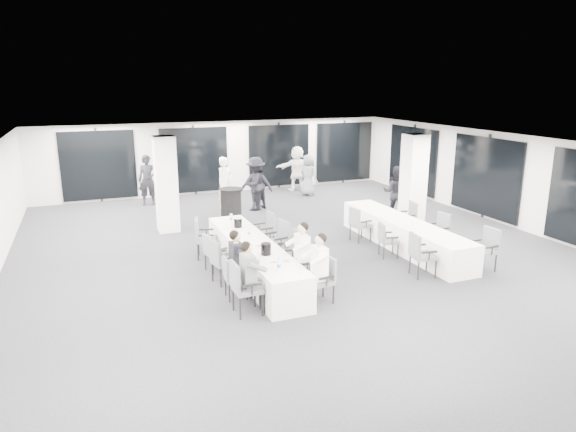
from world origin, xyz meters
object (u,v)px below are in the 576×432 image
Objects in this scene: ice_bucket_far at (238,223)px; banquet_table_main at (253,258)px; standing_guest_f at (297,165)px; standing_guest_b at (255,181)px; chair_side_left_mid at (386,238)px; chair_main_right_near at (324,277)px; standing_guest_e at (308,172)px; chair_side_right_near at (486,247)px; ice_bucket_near at (266,249)px; chair_main_right_fourth at (279,238)px; chair_side_left_far at (358,222)px; chair_side_right_far at (408,216)px; chair_main_left_far at (203,236)px; chair_main_left_second at (232,275)px; chair_main_left_fourth at (213,250)px; chair_main_right_far at (266,229)px; cocktail_table at (231,204)px; banquet_table_side at (403,234)px; chair_main_left_near at (243,285)px; chair_side_right_mid at (439,229)px; standing_guest_c at (256,180)px; standing_guest_g at (148,177)px; chair_main_left_mid at (221,259)px; standing_guest_a at (225,179)px; chair_main_right_second at (306,263)px; standing_guest_h at (396,189)px; chair_main_right_mid at (293,249)px.

banquet_table_main is at bearing -91.31° from ice_bucket_far.
standing_guest_b is at bearing 49.48° from standing_guest_f.
chair_side_left_mid is (3.45, -0.12, 0.12)m from banquet_table_main.
standing_guest_f is at bearing 57.09° from ice_bucket_far.
standing_guest_e reaches higher than chair_main_right_near.
ice_bucket_far is (-4.53, -5.90, -0.04)m from standing_guest_e.
chair_side_right_near is 5.21m from ice_bucket_near.
chair_main_right_fourth is at bearing 70.13° from standing_guest_f.
standing_guest_b is at bearing -169.49° from chair_side_left_far.
chair_main_right_fourth is at bearing 109.70° from chair_side_right_far.
chair_main_left_second is at bearing 14.32° from chair_main_left_far.
chair_side_left_far is (3.45, 1.29, 0.17)m from banquet_table_main.
chair_main_right_far is at bearing 108.06° from chair_main_left_fourth.
cocktail_table is at bearing 13.70° from standing_guest_b.
chair_side_right_near is (0.84, -2.13, 0.20)m from banquet_table_side.
standing_guest_e is at bearing 60.72° from ice_bucket_near.
banquet_table_side is 1.27m from chair_side_left_far.
standing_guest_f is at bearing 88.22° from banquet_table_side.
chair_main_right_far is 2.62m from chair_side_left_far.
chair_main_right_near is at bearing 75.92° from standing_guest_f.
chair_main_left_near reaches higher than ice_bucket_far.
chair_main_left_second reaches higher than banquet_table_side.
chair_side_right_mid is 6.67m from standing_guest_c.
chair_main_left_far is (-5.11, 1.17, 0.20)m from banquet_table_side.
cocktail_table is 4.13m from chair_main_right_fourth.
standing_guest_f is 1.00× the size of standing_guest_g.
chair_side_right_far is at bearing 93.27° from chair_main_left_mid.
chair_main_right_near is 3.45m from ice_bucket_far.
standing_guest_b is 0.99× the size of standing_guest_f.
standing_guest_g is at bearing 15.52° from chair_main_right_far.
chair_main_left_near reaches higher than chair_main_left_far.
standing_guest_f is (3.47, 1.85, 0.01)m from standing_guest_a.
chair_main_right_fourth is 5.88m from standing_guest_a.
chair_main_right_second is 6.53m from standing_guest_h.
banquet_table_side is at bearing 118.56° from standing_guest_c.
ice_bucket_far is at bearing -98.89° from chair_side_left_far.
standing_guest_c reaches higher than ice_bucket_far.
chair_main_left_far is at bearing -140.68° from standing_guest_a.
chair_main_right_near reaches higher than chair_main_left_fourth.
banquet_table_main is 3.46m from chair_side_left_mid.
chair_side_left_mid is 0.91× the size of chair_side_right_mid.
standing_guest_g reaches higher than standing_guest_f.
chair_side_left_far is 6.07m from standing_guest_e.
chair_side_left_mid is at bearing -67.83° from chair_main_right_second.
ice_bucket_near is 2.25m from ice_bucket_far.
chair_side_left_mid is (2.68, -4.82, -0.03)m from cocktail_table.
chair_main_right_second is 0.93m from ice_bucket_near.
chair_side_right_mid is at bearing 89.25° from chair_main_left_far.
chair_main_right_mid is at bearing 133.23° from chair_main_left_near.
chair_main_left_far is 0.49× the size of standing_guest_f.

